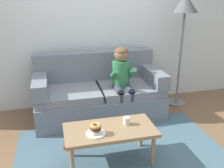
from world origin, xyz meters
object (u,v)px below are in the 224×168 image
donut (96,131)px  toy_controller (72,147)px  mug (127,121)px  floor_lamp (185,13)px  coffee_table (110,132)px  person_child (122,77)px  couch (99,94)px

donut → toy_controller: 0.65m
mug → floor_lamp: (1.29, 1.22, 1.07)m
coffee_table → person_child: 1.11m
couch → coffee_table: size_ratio=1.90×
toy_controller → floor_lamp: floor_lamp is taller
couch → person_child: (0.32, -0.21, 0.32)m
couch → person_child: size_ratio=1.74×
couch → person_child: person_child is taller
mug → floor_lamp: bearing=43.4°
couch → toy_controller: size_ratio=8.48×
coffee_table → floor_lamp: (1.50, 1.27, 1.16)m
mug → couch: bearing=95.0°
person_child → donut: bearing=-119.2°
coffee_table → donut: size_ratio=8.38×
donut → floor_lamp: floor_lamp is taller
person_child → floor_lamp: 1.41m
coffee_table → mug: mug is taller
toy_controller → floor_lamp: bearing=22.9°
mug → toy_controller: 0.82m
toy_controller → person_child: bearing=34.8°
couch → floor_lamp: floor_lamp is taller
coffee_table → person_child: size_ratio=0.91×
mug → toy_controller: bearing=153.1°
couch → floor_lamp: bearing=2.9°
donut → mug: size_ratio=1.33×
coffee_table → person_child: (0.42, 0.99, 0.29)m
donut → couch: bearing=77.8°
coffee_table → toy_controller: (-0.40, 0.35, -0.36)m
couch → floor_lamp: 1.84m
donut → toy_controller: donut is taller
person_child → mug: (-0.22, -0.94, -0.19)m
couch → coffee_table: couch is taller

